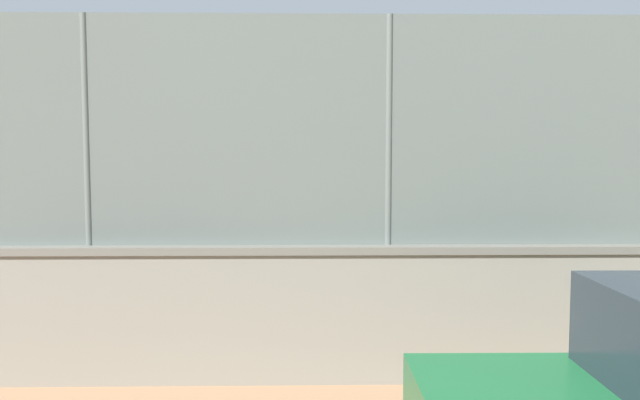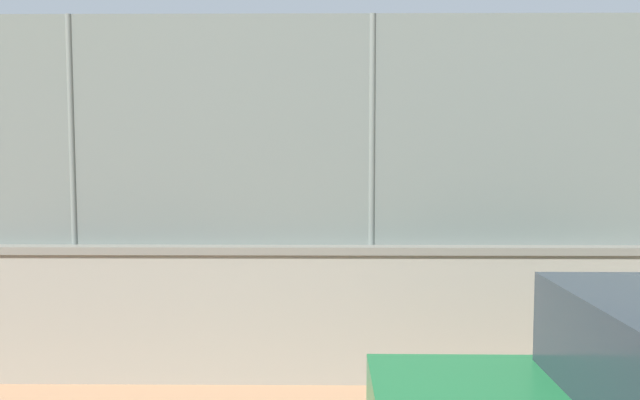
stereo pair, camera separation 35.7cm
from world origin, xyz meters
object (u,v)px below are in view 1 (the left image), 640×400
at_px(player_baseline_waiting, 427,215).
at_px(sports_ball, 357,190).
at_px(player_foreground_swinging, 398,208).
at_px(player_at_service_line, 159,195).

bearing_deg(player_baseline_waiting, sports_ball, -50.57).
distance_m(player_foreground_swinging, player_at_service_line, 8.57).
bearing_deg(player_at_service_line, sports_ball, 145.64).
bearing_deg(player_baseline_waiting, player_foreground_swinging, -80.24).
distance_m(player_foreground_swinging, sports_ball, 1.39).
xyz_separation_m(player_at_service_line, sports_ball, (-6.49, 4.44, 0.45)).
bearing_deg(player_foreground_swinging, player_at_service_line, -26.92).
bearing_deg(player_at_service_line, player_baseline_waiting, 141.78).
xyz_separation_m(player_foreground_swinging, player_baseline_waiting, (-0.43, 2.47, 0.07)).
bearing_deg(player_foreground_swinging, sports_ball, 25.93).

